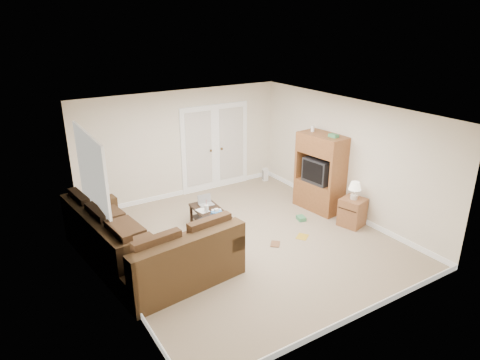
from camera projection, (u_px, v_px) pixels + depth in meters
floor at (246, 241)px, 8.20m from camera, size 5.50×5.50×0.00m
ceiling at (247, 112)px, 7.31m from camera, size 5.00×5.50×0.02m
wall_left at (109, 211)px, 6.52m from camera, size 0.02×5.50×2.50m
wall_right at (346, 157)px, 8.99m from camera, size 0.02×5.50×2.50m
wall_back at (182, 144)px, 9.93m from camera, size 5.00×0.02×2.50m
wall_front at (360, 244)px, 5.58m from camera, size 5.00×0.02×2.50m
baseboards at (246, 238)px, 8.18m from camera, size 5.00×5.50×0.10m
french_doors at (215, 148)px, 10.40m from camera, size 1.80×0.05×2.13m
window_left at (92, 173)px, 7.22m from camera, size 0.05×1.92×1.42m
sectional_sofa at (142, 249)px, 7.19m from camera, size 2.36×3.12×0.94m
coffee_table at (210, 218)px, 8.61m from camera, size 0.56×1.03×0.68m
tv_armoire at (321, 172)px, 9.30m from camera, size 0.70×1.12×1.82m
side_cabinet at (352, 210)px, 8.70m from camera, size 0.55×0.55×0.95m
space_heater at (265, 174)px, 11.16m from camera, size 0.15×0.13×0.33m
floor_magazine at (302, 237)px, 8.34m from camera, size 0.33×0.32×0.01m
floor_greenbox at (301, 218)px, 9.02m from camera, size 0.20×0.24×0.08m
floor_book at (271, 244)px, 8.08m from camera, size 0.28×0.29×0.02m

